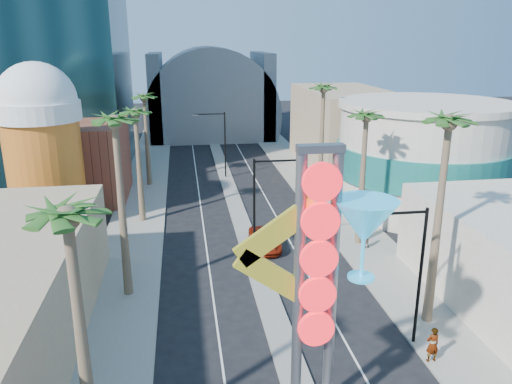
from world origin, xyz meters
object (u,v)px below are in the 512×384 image
object	(u,v)px
neon_sign	(336,272)
pedestrian_b	(365,239)
pedestrian_a	(433,345)
red_pickup	(265,240)

from	to	relation	value
neon_sign	pedestrian_b	world-z (taller)	neon_sign
pedestrian_a	pedestrian_b	xyz separation A→B (m)	(1.82, 14.66, -0.23)
neon_sign	pedestrian_a	world-z (taller)	neon_sign
pedestrian_a	pedestrian_b	world-z (taller)	pedestrian_a
red_pickup	pedestrian_a	world-z (taller)	pedestrian_a
red_pickup	neon_sign	bearing A→B (deg)	-87.65
red_pickup	pedestrian_a	size ratio (longest dim) A/B	2.58
pedestrian_a	neon_sign	bearing A→B (deg)	22.86
neon_sign	red_pickup	size ratio (longest dim) A/B	2.47
red_pickup	pedestrian_b	world-z (taller)	pedestrian_b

